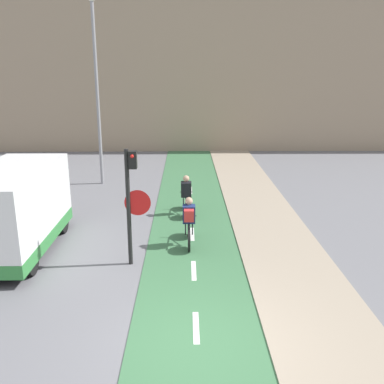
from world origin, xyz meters
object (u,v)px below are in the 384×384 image
at_px(cyclist_far, 186,197).
at_px(traffic_light_pole, 131,195).
at_px(street_lamp_far, 96,74).
at_px(van, 14,212).
at_px(cyclist_near, 189,222).

bearing_deg(cyclist_far, traffic_light_pole, -109.03).
distance_m(street_lamp_far, van, 8.34).
relative_size(cyclist_near, cyclist_far, 1.04).
xyz_separation_m(traffic_light_pole, van, (-3.35, 0.86, -0.73)).
bearing_deg(cyclist_near, van, -175.41).
relative_size(street_lamp_far, cyclist_near, 4.81).
height_order(street_lamp_far, cyclist_near, street_lamp_far).
bearing_deg(cyclist_far, van, -146.34).
bearing_deg(street_lamp_far, traffic_light_pole, -74.01).
bearing_deg(cyclist_near, cyclist_far, 91.55).
bearing_deg(traffic_light_pole, van, 165.56).
bearing_deg(street_lamp_far, van, -97.35).
distance_m(cyclist_near, cyclist_far, 2.77).
distance_m(traffic_light_pole, street_lamp_far, 9.12).
bearing_deg(cyclist_near, street_lamp_far, 118.52).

